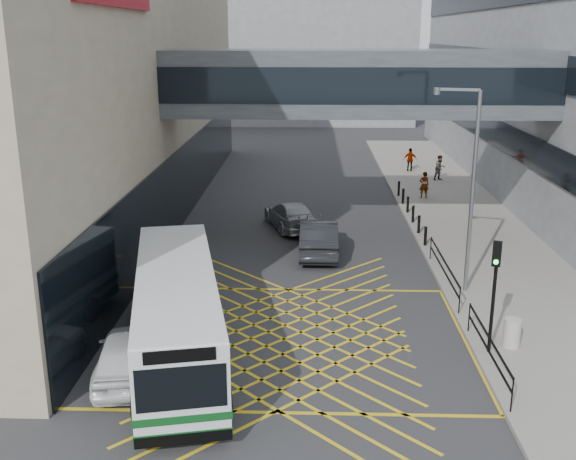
# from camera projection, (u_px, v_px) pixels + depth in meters

# --- Properties ---
(ground) EXTENTS (120.00, 120.00, 0.00)m
(ground) POSITION_uv_depth(u_px,v_px,m) (284.00, 339.00, 22.29)
(ground) COLOR #333335
(building_far) EXTENTS (28.00, 16.00, 18.00)m
(building_far) POSITION_uv_depth(u_px,v_px,m) (287.00, 40.00, 77.35)
(building_far) COLOR gray
(building_far) RESTS_ON ground
(skybridge) EXTENTS (20.00, 4.10, 3.00)m
(skybridge) POSITION_uv_depth(u_px,v_px,m) (357.00, 83.00, 31.59)
(skybridge) COLOR #42474D
(skybridge) RESTS_ON ground
(pavement) EXTENTS (6.00, 54.00, 0.16)m
(pavement) POSITION_uv_depth(u_px,v_px,m) (461.00, 219.00, 36.36)
(pavement) COLOR gray
(pavement) RESTS_ON ground
(box_junction) EXTENTS (12.00, 9.00, 0.01)m
(box_junction) POSITION_uv_depth(u_px,v_px,m) (284.00, 339.00, 22.28)
(box_junction) COLOR gold
(box_junction) RESTS_ON ground
(bus) EXTENTS (4.46, 10.53, 2.88)m
(bus) POSITION_uv_depth(u_px,v_px,m) (177.00, 311.00, 20.64)
(bus) COLOR silver
(bus) RESTS_ON ground
(car_white) EXTENTS (2.51, 4.81, 1.46)m
(car_white) POSITION_uv_depth(u_px,v_px,m) (127.00, 354.00, 19.67)
(car_white) COLOR white
(car_white) RESTS_ON ground
(car_dark) EXTENTS (2.03, 5.13, 1.60)m
(car_dark) POSITION_uv_depth(u_px,v_px,m) (319.00, 237.00, 30.65)
(car_dark) COLOR black
(car_dark) RESTS_ON ground
(car_silver) EXTENTS (3.34, 5.11, 1.47)m
(car_silver) POSITION_uv_depth(u_px,v_px,m) (291.00, 214.00, 34.76)
(car_silver) COLOR gray
(car_silver) RESTS_ON ground
(traffic_light) EXTENTS (0.30, 0.44, 3.67)m
(traffic_light) POSITION_uv_depth(u_px,v_px,m) (495.00, 281.00, 20.33)
(traffic_light) COLOR black
(traffic_light) RESTS_ON pavement
(street_lamp) EXTENTS (1.73, 0.65, 7.68)m
(street_lamp) POSITION_uv_depth(u_px,v_px,m) (469.00, 179.00, 24.91)
(street_lamp) COLOR slate
(street_lamp) RESTS_ON pavement
(litter_bin) EXTENTS (0.53, 0.53, 0.92)m
(litter_bin) POSITION_uv_depth(u_px,v_px,m) (512.00, 333.00, 21.31)
(litter_bin) COLOR #ADA89E
(litter_bin) RESTS_ON pavement
(kerb_railings) EXTENTS (0.05, 12.54, 1.00)m
(kerb_railings) POSITION_uv_depth(u_px,v_px,m) (461.00, 297.00, 23.55)
(kerb_railings) COLOR black
(kerb_railings) RESTS_ON pavement
(bollards) EXTENTS (0.14, 10.14, 0.90)m
(bollards) POSITION_uv_depth(u_px,v_px,m) (410.00, 209.00, 36.30)
(bollards) COLOR black
(bollards) RESTS_ON pavement
(pedestrian_a) EXTENTS (0.66, 0.49, 1.60)m
(pedestrian_a) POSITION_uv_depth(u_px,v_px,m) (424.00, 185.00, 40.47)
(pedestrian_a) COLOR gray
(pedestrian_a) RESTS_ON pavement
(pedestrian_b) EXTENTS (0.95, 0.80, 1.67)m
(pedestrian_b) POSITION_uv_depth(u_px,v_px,m) (440.00, 168.00, 45.40)
(pedestrian_b) COLOR gray
(pedestrian_b) RESTS_ON pavement
(pedestrian_c) EXTENTS (1.02, 0.58, 1.64)m
(pedestrian_c) POSITION_uv_depth(u_px,v_px,m) (410.00, 160.00, 48.37)
(pedestrian_c) COLOR gray
(pedestrian_c) RESTS_ON pavement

